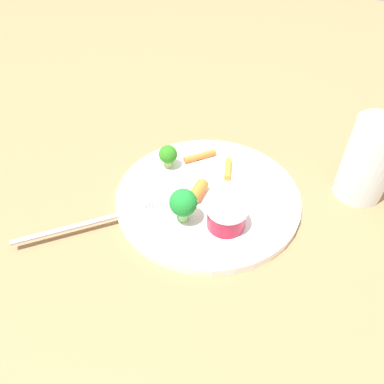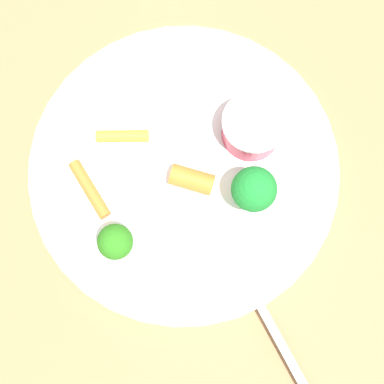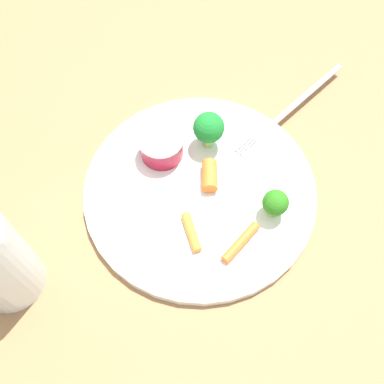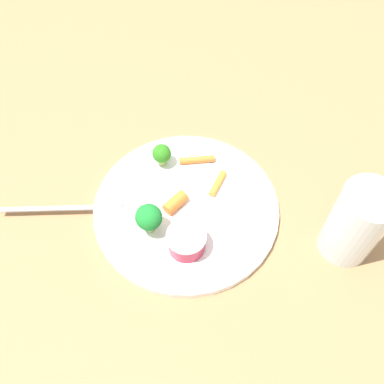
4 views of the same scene
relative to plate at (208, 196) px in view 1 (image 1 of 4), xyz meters
The scene contains 10 objects.
ground_plane 0.01m from the plate, ahead, with size 2.40×2.40×0.00m, color #946C45.
plate is the anchor object (origin of this frame).
sauce_cup 0.07m from the plate, 143.19° to the left, with size 0.05×0.05×0.03m.
broccoli_floret_0 0.07m from the plate, 85.78° to the left, with size 0.04×0.04×0.05m.
broccoli_floret_1 0.09m from the plate, 12.20° to the right, with size 0.03×0.03×0.04m.
carrot_stick_0 0.02m from the plate, 52.89° to the left, with size 0.02×0.02×0.04m, color orange.
carrot_stick_1 0.08m from the plate, 48.98° to the right, with size 0.01×0.01×0.05m, color orange.
carrot_stick_2 0.06m from the plate, 93.26° to the right, with size 0.01×0.01×0.04m, color orange.
fork 0.16m from the plate, 54.02° to the left, with size 0.12×0.17×0.00m.
drinking_glass 0.23m from the plate, 142.26° to the right, with size 0.07×0.07×0.12m, color silver.
Camera 1 is at (-0.18, 0.31, 0.35)m, focal length 32.64 mm.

